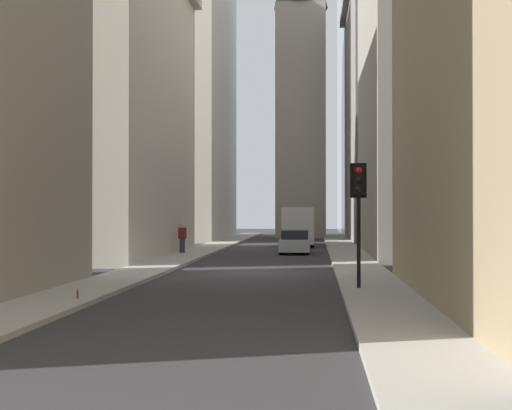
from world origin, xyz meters
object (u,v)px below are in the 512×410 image
Objects in this scene: pedestrian at (182,237)px; discarded_bottle at (78,295)px; delivery_truck at (299,226)px; sedan_silver at (295,242)px; traffic_light_foreground at (359,196)px.

pedestrian is 19.68m from discarded_bottle.
delivery_truck is 23.93× the size of discarded_bottle.
delivery_truck is at bearing -0.00° from sedan_silver.
traffic_light_foreground is 14.55× the size of discarded_bottle.
sedan_silver is 19.00m from traffic_light_foreground.
sedan_silver is 22.52m from discarded_bottle.
discarded_bottle is at bearing 170.14° from delivery_truck.
sedan_silver is at bearing -13.61° from discarded_bottle.
delivery_truck is 30.96m from discarded_bottle.
sedan_silver is at bearing -70.74° from pedestrian.
traffic_light_foreground is (-18.67, -2.57, 2.36)m from sedan_silver.
discarded_bottle is at bearing 166.39° from sedan_silver.
sedan_silver is 15.93× the size of discarded_bottle.
traffic_light_foreground reaches higher than discarded_bottle.
delivery_truck is 12.65m from pedestrian.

